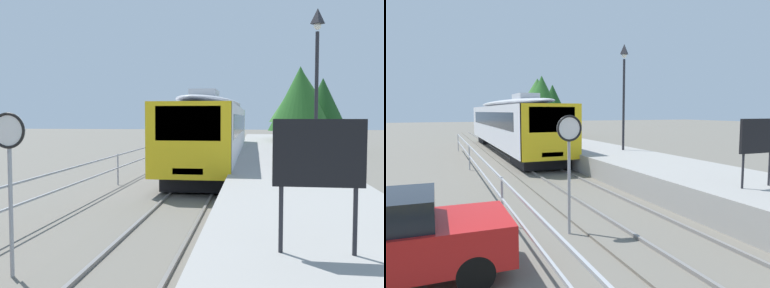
# 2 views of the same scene
# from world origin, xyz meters

# --- Properties ---
(ground_plane) EXTENTS (160.00, 160.00, 0.00)m
(ground_plane) POSITION_xyz_m (-3.00, 22.00, 0.00)
(ground_plane) COLOR #6B665B
(track_rails) EXTENTS (3.20, 60.00, 0.14)m
(track_rails) POSITION_xyz_m (0.00, 22.00, 0.03)
(track_rails) COLOR #6B665B
(track_rails) RESTS_ON ground
(commuter_train) EXTENTS (2.82, 19.55, 3.74)m
(commuter_train) POSITION_xyz_m (0.00, 27.62, 2.15)
(commuter_train) COLOR silver
(commuter_train) RESTS_ON track_rails
(station_platform) EXTENTS (3.90, 60.00, 0.90)m
(station_platform) POSITION_xyz_m (3.25, 22.00, 0.45)
(station_platform) COLOR #999691
(station_platform) RESTS_ON ground
(platform_lamp_mid_platform) EXTENTS (0.34, 0.34, 5.35)m
(platform_lamp_mid_platform) POSITION_xyz_m (4.13, 18.90, 4.62)
(platform_lamp_mid_platform) COLOR #232328
(platform_lamp_mid_platform) RESTS_ON station_platform
(platform_notice_board) EXTENTS (1.20, 0.08, 1.80)m
(platform_notice_board) POSITION_xyz_m (2.97, 9.88, 2.19)
(platform_notice_board) COLOR #232328
(platform_notice_board) RESTS_ON station_platform
(speed_limit_sign) EXTENTS (0.61, 0.10, 2.81)m
(speed_limit_sign) POSITION_xyz_m (-1.95, 10.78, 2.12)
(speed_limit_sign) COLOR #9EA0A5
(speed_limit_sign) RESTS_ON ground
(carpark_fence) EXTENTS (0.06, 36.06, 1.25)m
(carpark_fence) POSITION_xyz_m (-3.30, 12.00, 0.91)
(carpark_fence) COLOR #9EA0A5
(carpark_fence) RESTS_ON ground
(tree_behind_carpark) EXTENTS (4.00, 4.00, 5.89)m
(tree_behind_carpark) POSITION_xyz_m (7.59, 41.02, 3.74)
(tree_behind_carpark) COLOR brown
(tree_behind_carpark) RESTS_ON ground
(tree_behind_station_far) EXTENTS (4.78, 4.78, 6.56)m
(tree_behind_station_far) POSITION_xyz_m (5.53, 38.30, 4.12)
(tree_behind_station_far) COLOR brown
(tree_behind_station_far) RESTS_ON ground
(tree_distant_left) EXTENTS (5.37, 5.37, 6.58)m
(tree_distant_left) POSITION_xyz_m (6.01, 41.64, 4.45)
(tree_distant_left) COLOR brown
(tree_distant_left) RESTS_ON ground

